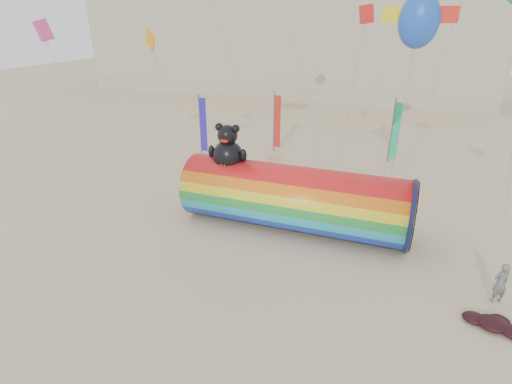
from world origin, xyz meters
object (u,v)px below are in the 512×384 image
(windsock_assembly, at_px, (294,197))
(kite_handler, at_px, (500,283))
(hotel_building, at_px, (282,22))
(fabric_bundle, at_px, (498,325))

(windsock_assembly, distance_m, kite_handler, 10.32)
(hotel_building, xyz_separation_m, fabric_bundle, (23.84, -48.26, -10.14))
(windsock_assembly, xyz_separation_m, kite_handler, (9.75, -3.25, -0.96))
(hotel_building, relative_size, fabric_bundle, 23.06)
(windsock_assembly, relative_size, kite_handler, 6.63)
(windsock_assembly, bearing_deg, fabric_bundle, -27.65)
(windsock_assembly, bearing_deg, hotel_building, 108.26)
(kite_handler, height_order, fabric_bundle, kite_handler)
(hotel_building, relative_size, kite_handler, 32.27)
(hotel_building, bearing_deg, windsock_assembly, -71.74)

